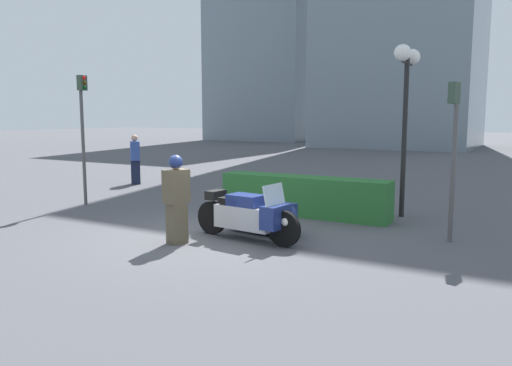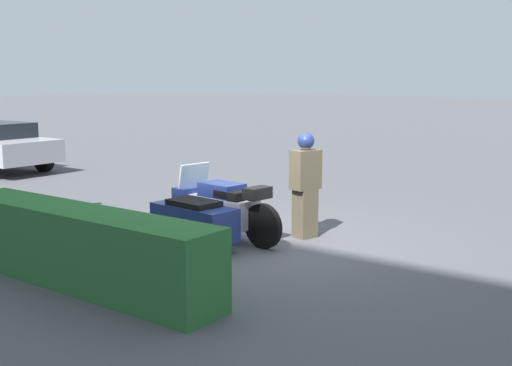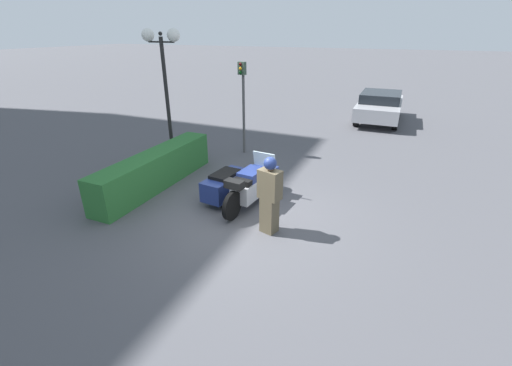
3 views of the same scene
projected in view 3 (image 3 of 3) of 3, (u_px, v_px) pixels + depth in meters
ground_plane at (244, 220)px, 7.92m from camera, size 160.00×160.00×0.00m
police_motorcycle at (241, 183)px, 8.64m from camera, size 2.46×1.48×1.17m
officer_rider at (270, 194)px, 7.10m from camera, size 0.40×0.53×1.71m
hedge_bush_curbside at (156, 170)px, 9.43m from camera, size 4.30×0.73×0.97m
twin_lamp_post at (163, 57)px, 10.48m from camera, size 0.38×1.32×4.06m
traffic_light_near at (243, 94)px, 11.41m from camera, size 0.22×0.29×3.07m
parked_car_background at (380, 106)px, 16.11m from camera, size 4.39×1.92×1.35m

